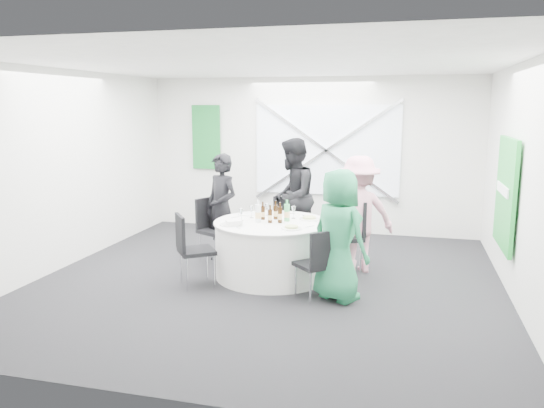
% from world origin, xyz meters
% --- Properties ---
extents(floor, '(6.00, 6.00, 0.00)m').
position_xyz_m(floor, '(0.00, 0.00, 0.00)').
color(floor, black).
rests_on(floor, ground).
extents(ceiling, '(6.00, 6.00, 0.00)m').
position_xyz_m(ceiling, '(0.00, 0.00, 2.80)').
color(ceiling, silver).
rests_on(ceiling, wall_back).
extents(wall_back, '(6.00, 0.00, 6.00)m').
position_xyz_m(wall_back, '(0.00, 3.00, 1.40)').
color(wall_back, silver).
rests_on(wall_back, floor).
extents(wall_front, '(6.00, 0.00, 6.00)m').
position_xyz_m(wall_front, '(0.00, -3.00, 1.40)').
color(wall_front, silver).
rests_on(wall_front, floor).
extents(wall_left, '(0.00, 6.00, 6.00)m').
position_xyz_m(wall_left, '(-3.00, 0.00, 1.40)').
color(wall_left, silver).
rests_on(wall_left, floor).
extents(wall_right, '(0.00, 6.00, 6.00)m').
position_xyz_m(wall_right, '(3.00, 0.00, 1.40)').
color(wall_right, silver).
rests_on(wall_right, floor).
extents(window_panel, '(2.60, 0.03, 1.60)m').
position_xyz_m(window_panel, '(0.30, 2.96, 1.50)').
color(window_panel, silver).
rests_on(window_panel, wall_back).
extents(window_brace_a, '(2.63, 0.05, 1.84)m').
position_xyz_m(window_brace_a, '(0.30, 2.92, 1.50)').
color(window_brace_a, silver).
rests_on(window_brace_a, window_panel).
extents(window_brace_b, '(2.63, 0.05, 1.84)m').
position_xyz_m(window_brace_b, '(0.30, 2.92, 1.50)').
color(window_brace_b, silver).
rests_on(window_brace_b, window_panel).
extents(green_banner, '(0.55, 0.04, 1.20)m').
position_xyz_m(green_banner, '(-2.00, 2.95, 1.70)').
color(green_banner, '#13612E').
rests_on(green_banner, wall_back).
extents(green_sign, '(0.05, 1.20, 1.40)m').
position_xyz_m(green_sign, '(2.94, 0.60, 1.20)').
color(green_sign, green).
rests_on(green_sign, wall_right).
extents(banquet_table, '(1.56, 1.56, 0.76)m').
position_xyz_m(banquet_table, '(0.00, 0.20, 0.38)').
color(banquet_table, silver).
rests_on(banquet_table, floor).
extents(chair_back, '(0.43, 0.44, 0.87)m').
position_xyz_m(chair_back, '(-0.12, 1.44, 0.51)').
color(chair_back, black).
rests_on(chair_back, floor).
extents(chair_back_left, '(0.58, 0.57, 0.94)m').
position_xyz_m(chair_back_left, '(-1.07, 0.74, 0.55)').
color(chair_back_left, black).
rests_on(chair_back_left, floor).
extents(chair_back_right, '(0.62, 0.61, 1.01)m').
position_xyz_m(chair_back_right, '(1.00, 0.68, 0.60)').
color(chair_back_right, black).
rests_on(chair_back_right, floor).
extents(chair_front_right, '(0.55, 0.55, 0.86)m').
position_xyz_m(chair_front_right, '(0.75, -0.55, 0.50)').
color(chair_front_right, black).
rests_on(chair_front_right, floor).
extents(chair_front_left, '(0.60, 0.60, 0.94)m').
position_xyz_m(chair_front_left, '(-0.91, -0.46, 0.55)').
color(chair_front_left, black).
rests_on(chair_front_left, floor).
extents(person_man_back_left, '(0.70, 0.62, 1.61)m').
position_xyz_m(person_man_back_left, '(-0.90, 0.72, 0.80)').
color(person_man_back_left, black).
rests_on(person_man_back_left, floor).
extents(person_man_back, '(0.49, 0.88, 1.81)m').
position_xyz_m(person_man_back, '(0.02, 1.39, 0.90)').
color(person_man_back, black).
rests_on(person_man_back, floor).
extents(person_woman_pink, '(1.16, 0.89, 1.62)m').
position_xyz_m(person_woman_pink, '(1.10, 0.72, 0.81)').
color(person_woman_pink, pink).
rests_on(person_woman_pink, floor).
extents(person_woman_green, '(0.92, 0.84, 1.57)m').
position_xyz_m(person_woman_green, '(0.98, -0.44, 0.79)').
color(person_woman_green, '#21794C').
rests_on(person_woman_green, floor).
extents(plate_back, '(0.27, 0.27, 0.01)m').
position_xyz_m(plate_back, '(-0.01, 0.73, 0.77)').
color(plate_back, white).
rests_on(plate_back, banquet_table).
extents(plate_back_left, '(0.29, 0.29, 0.01)m').
position_xyz_m(plate_back_left, '(-0.45, 0.57, 0.77)').
color(plate_back_left, white).
rests_on(plate_back_left, banquet_table).
extents(plate_back_right, '(0.28, 0.28, 0.04)m').
position_xyz_m(plate_back_right, '(0.46, 0.46, 0.78)').
color(plate_back_right, white).
rests_on(plate_back_right, banquet_table).
extents(plate_front_right, '(0.26, 0.26, 0.04)m').
position_xyz_m(plate_front_right, '(0.35, -0.15, 0.78)').
color(plate_front_right, white).
rests_on(plate_front_right, banquet_table).
extents(plate_front_left, '(0.27, 0.27, 0.01)m').
position_xyz_m(plate_front_left, '(-0.48, -0.15, 0.77)').
color(plate_front_left, white).
rests_on(plate_front_left, banquet_table).
extents(napkin, '(0.23, 0.22, 0.05)m').
position_xyz_m(napkin, '(-0.41, -0.16, 0.80)').
color(napkin, silver).
rests_on(napkin, plate_front_left).
extents(beer_bottle_a, '(0.06, 0.06, 0.25)m').
position_xyz_m(beer_bottle_a, '(-0.15, 0.29, 0.85)').
color(beer_bottle_a, '#331B09').
rests_on(beer_bottle_a, banquet_table).
extents(beer_bottle_b, '(0.06, 0.06, 0.26)m').
position_xyz_m(beer_bottle_b, '(0.01, 0.36, 0.86)').
color(beer_bottle_b, '#331B09').
rests_on(beer_bottle_b, banquet_table).
extents(beer_bottle_c, '(0.06, 0.06, 0.28)m').
position_xyz_m(beer_bottle_c, '(0.12, 0.15, 0.87)').
color(beer_bottle_c, '#331B09').
rests_on(beer_bottle_c, banquet_table).
extents(beer_bottle_d, '(0.06, 0.06, 0.24)m').
position_xyz_m(beer_bottle_d, '(-0.01, 0.12, 0.85)').
color(beer_bottle_d, '#331B09').
rests_on(beer_bottle_d, banquet_table).
extents(green_water_bottle, '(0.08, 0.08, 0.29)m').
position_xyz_m(green_water_bottle, '(0.19, 0.28, 0.87)').
color(green_water_bottle, '#43AE5C').
rests_on(green_water_bottle, banquet_table).
extents(clear_water_bottle, '(0.08, 0.08, 0.30)m').
position_xyz_m(clear_water_bottle, '(-0.17, 0.12, 0.88)').
color(clear_water_bottle, silver).
rests_on(clear_water_bottle, banquet_table).
extents(wine_glass_a, '(0.07, 0.07, 0.17)m').
position_xyz_m(wine_glass_a, '(-0.17, 0.58, 0.88)').
color(wine_glass_a, white).
rests_on(wine_glass_a, banquet_table).
extents(wine_glass_b, '(0.07, 0.07, 0.17)m').
position_xyz_m(wine_glass_b, '(0.24, 0.48, 0.88)').
color(wine_glass_b, white).
rests_on(wine_glass_b, banquet_table).
extents(wine_glass_c, '(0.07, 0.07, 0.17)m').
position_xyz_m(wine_glass_c, '(-0.41, 0.15, 0.88)').
color(wine_glass_c, white).
rests_on(wine_glass_c, banquet_table).
extents(wine_glass_d, '(0.07, 0.07, 0.17)m').
position_xyz_m(wine_glass_d, '(-0.33, 0.37, 0.88)').
color(wine_glass_d, white).
rests_on(wine_glass_d, banquet_table).
extents(fork_a, '(0.10, 0.13, 0.01)m').
position_xyz_m(fork_a, '(0.35, -0.25, 0.76)').
color(fork_a, silver).
rests_on(fork_a, banquet_table).
extents(knife_a, '(0.10, 0.13, 0.01)m').
position_xyz_m(knife_a, '(0.55, 0.03, 0.76)').
color(knife_a, silver).
rests_on(knife_a, banquet_table).
extents(fork_b, '(0.15, 0.03, 0.01)m').
position_xyz_m(fork_b, '(0.12, 0.76, 0.76)').
color(fork_b, silver).
rests_on(fork_b, banquet_table).
extents(knife_b, '(0.15, 0.03, 0.01)m').
position_xyz_m(knife_b, '(-0.21, 0.74, 0.76)').
color(knife_b, silver).
rests_on(knife_b, banquet_table).
extents(fork_c, '(0.10, 0.13, 0.01)m').
position_xyz_m(fork_c, '(-0.54, 0.00, 0.76)').
color(fork_c, silver).
rests_on(fork_c, banquet_table).
extents(knife_c, '(0.10, 0.13, 0.01)m').
position_xyz_m(knife_c, '(-0.33, -0.27, 0.76)').
color(knife_c, silver).
rests_on(knife_c, banquet_table).
extents(fork_d, '(0.10, 0.13, 0.01)m').
position_xyz_m(fork_d, '(0.55, 0.37, 0.76)').
color(fork_d, silver).
rests_on(fork_d, banquet_table).
extents(knife_d, '(0.10, 0.13, 0.01)m').
position_xyz_m(knife_d, '(0.36, 0.65, 0.76)').
color(knife_d, silver).
rests_on(knife_d, banquet_table).
extents(fork_e, '(0.10, 0.13, 0.01)m').
position_xyz_m(fork_e, '(-0.35, 0.66, 0.76)').
color(fork_e, silver).
rests_on(fork_e, banquet_table).
extents(knife_e, '(0.09, 0.14, 0.01)m').
position_xyz_m(knife_e, '(-0.56, 0.33, 0.76)').
color(knife_e, silver).
rests_on(knife_e, banquet_table).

